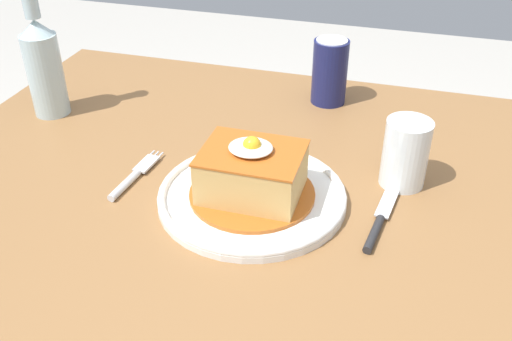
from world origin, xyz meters
The scene contains 8 objects.
dining_table centered at (0.00, 0.00, 0.65)m, with size 1.16×0.83×0.77m.
main_plate centered at (-0.03, -0.05, 0.78)m, with size 0.27×0.27×0.02m.
sandwich_meal centered at (-0.03, -0.05, 0.82)m, with size 0.18×0.18×0.10m.
fork centered at (-0.22, -0.05, 0.78)m, with size 0.03×0.14×0.01m.
knife centered at (0.16, -0.06, 0.78)m, with size 0.04×0.17×0.01m.
soda_can centered at (0.02, 0.30, 0.83)m, with size 0.07×0.07×0.12m.
beer_bottle_clear centered at (-0.46, 0.11, 0.87)m, with size 0.06×0.06×0.27m.
drinking_glass centered at (0.18, 0.06, 0.82)m, with size 0.07×0.07×0.10m.
Camera 1 is at (0.17, -0.70, 1.27)m, focal length 40.61 mm.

